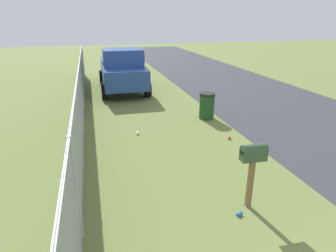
{
  "coord_description": "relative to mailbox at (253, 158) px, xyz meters",
  "views": [
    {
      "loc": [
        0.01,
        2.95,
        3.5
      ],
      "look_at": [
        6.79,
        1.13,
        0.84
      ],
      "focal_mm": 30.85,
      "sensor_mm": 36.0,
      "label": 1
    }
  ],
  "objects": [
    {
      "name": "pickup_truck",
      "position": [
        10.21,
        1.24,
        0.04
      ],
      "size": [
        4.98,
        2.28,
        2.09
      ],
      "rotation": [
        0.0,
        0.0,
        3.13
      ],
      "color": "#284793",
      "rests_on": "ground"
    },
    {
      "name": "fence_section",
      "position": [
        6.19,
        3.15,
        -0.06
      ],
      "size": [
        17.58,
        0.07,
        1.87
      ],
      "color": "#9EA3A8",
      "rests_on": "ground"
    },
    {
      "name": "litter_can_by_mailbox",
      "position": [
        -0.23,
        0.3,
        -1.03
      ],
      "size": [
        0.11,
        0.14,
        0.07
      ],
      "primitive_type": "cylinder",
      "rotation": [
        0.0,
        1.57,
        2.01
      ],
      "color": "blue",
      "rests_on": "ground"
    },
    {
      "name": "litter_cup_midfield_b",
      "position": [
        4.23,
        1.5,
        -1.02
      ],
      "size": [
        0.11,
        0.1,
        0.08
      ],
      "primitive_type": "cylinder",
      "rotation": [
        0.0,
        1.57,
        6.11
      ],
      "color": "white",
      "rests_on": "ground"
    },
    {
      "name": "trash_bin",
      "position": [
        5.12,
        -1.2,
        -0.58
      ],
      "size": [
        0.56,
        0.56,
        0.95
      ],
      "color": "#1E4C1E",
      "rests_on": "ground"
    },
    {
      "name": "litter_can_midfield_a",
      "position": [
        3.14,
        -1.16,
        -1.03
      ],
      "size": [
        0.14,
        0.12,
        0.07
      ],
      "primitive_type": "cylinder",
      "rotation": [
        0.0,
        1.57,
        5.75
      ],
      "color": "red",
      "rests_on": "ground"
    },
    {
      "name": "mailbox",
      "position": [
        0.0,
        0.0,
        0.0
      ],
      "size": [
        0.23,
        0.49,
        1.33
      ],
      "rotation": [
        0.0,
        0.0,
        -0.05
      ],
      "color": "brown",
      "rests_on": "ground"
    }
  ]
}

